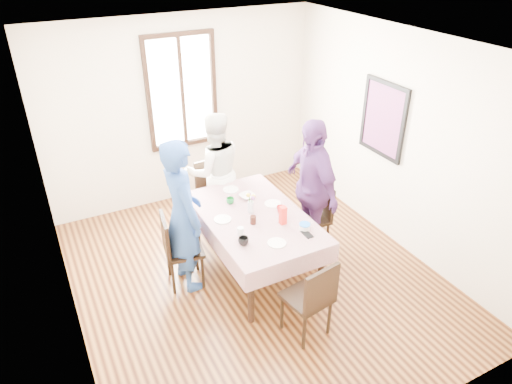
% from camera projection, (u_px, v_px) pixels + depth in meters
% --- Properties ---
extents(ground, '(4.50, 4.50, 0.00)m').
position_uv_depth(ground, '(255.00, 276.00, 5.64)').
color(ground, '#321509').
rests_on(ground, ground).
extents(back_wall, '(4.00, 0.00, 4.00)m').
position_uv_depth(back_wall, '(183.00, 112.00, 6.71)').
color(back_wall, beige).
rests_on(back_wall, ground).
extents(right_wall, '(0.00, 4.50, 4.50)m').
position_uv_depth(right_wall, '(399.00, 142.00, 5.77)').
color(right_wall, beige).
rests_on(right_wall, ground).
extents(window_frame, '(1.02, 0.06, 1.62)m').
position_uv_depth(window_frame, '(182.00, 92.00, 6.55)').
color(window_frame, black).
rests_on(window_frame, back_wall).
extents(window_pane, '(0.90, 0.02, 1.50)m').
position_uv_depth(window_pane, '(182.00, 91.00, 6.56)').
color(window_pane, white).
rests_on(window_pane, back_wall).
extents(art_poster, '(0.04, 0.76, 0.96)m').
position_uv_depth(art_poster, '(383.00, 119.00, 5.90)').
color(art_poster, red).
rests_on(art_poster, right_wall).
extents(dining_table, '(0.98, 1.67, 0.75)m').
position_uv_depth(dining_table, '(254.00, 243.00, 5.58)').
color(dining_table, black).
rests_on(dining_table, ground).
extents(tablecloth, '(1.10, 1.79, 0.01)m').
position_uv_depth(tablecloth, '(254.00, 216.00, 5.40)').
color(tablecloth, '#520414').
rests_on(tablecloth, dining_table).
extents(chair_left, '(0.48, 0.48, 0.91)m').
position_uv_depth(chair_left, '(184.00, 250.00, 5.34)').
color(chair_left, black).
rests_on(chair_left, ground).
extents(chair_right, '(0.45, 0.45, 0.91)m').
position_uv_depth(chair_right, '(310.00, 218.00, 5.91)').
color(chair_right, black).
rests_on(chair_right, ground).
extents(chair_far, '(0.45, 0.45, 0.91)m').
position_uv_depth(chair_far, '(216.00, 195.00, 6.43)').
color(chair_far, black).
rests_on(chair_far, ground).
extents(chair_near, '(0.48, 0.48, 0.91)m').
position_uv_depth(chair_near, '(307.00, 297.00, 4.66)').
color(chair_near, black).
rests_on(chair_near, ground).
extents(person_left, '(0.47, 0.68, 1.81)m').
position_uv_depth(person_left, '(183.00, 216.00, 5.12)').
color(person_left, navy).
rests_on(person_left, ground).
extents(person_far, '(0.87, 0.72, 1.64)m').
position_uv_depth(person_far, '(215.00, 172.00, 6.24)').
color(person_far, silver).
rests_on(person_far, ground).
extents(person_right, '(0.48, 1.06, 1.78)m').
position_uv_depth(person_right, '(311.00, 188.00, 5.69)').
color(person_right, '#562D6A').
rests_on(person_right, ground).
extents(mug_black, '(0.15, 0.15, 0.09)m').
position_uv_depth(mug_black, '(243.00, 241.00, 4.88)').
color(mug_black, black).
rests_on(mug_black, tablecloth).
extents(mug_flag, '(0.13, 0.13, 0.08)m').
position_uv_depth(mug_flag, '(280.00, 210.00, 5.43)').
color(mug_flag, red).
rests_on(mug_flag, tablecloth).
extents(mug_green, '(0.10, 0.10, 0.07)m').
position_uv_depth(mug_green, '(230.00, 201.00, 5.61)').
color(mug_green, '#0C7226').
rests_on(mug_green, tablecloth).
extents(serving_bowl, '(0.21, 0.21, 0.05)m').
position_uv_depth(serving_bowl, '(247.00, 196.00, 5.74)').
color(serving_bowl, white).
rests_on(serving_bowl, tablecloth).
extents(juice_carton, '(0.07, 0.07, 0.22)m').
position_uv_depth(juice_carton, '(283.00, 215.00, 5.20)').
color(juice_carton, red).
rests_on(juice_carton, tablecloth).
extents(butter_tub, '(0.12, 0.12, 0.06)m').
position_uv_depth(butter_tub, '(305.00, 227.00, 5.14)').
color(butter_tub, white).
rests_on(butter_tub, tablecloth).
extents(jam_jar, '(0.07, 0.07, 0.10)m').
position_uv_depth(jam_jar, '(253.00, 220.00, 5.23)').
color(jam_jar, black).
rests_on(jam_jar, tablecloth).
extents(drinking_glass, '(0.07, 0.07, 0.10)m').
position_uv_depth(drinking_glass, '(241.00, 232.00, 5.02)').
color(drinking_glass, silver).
rests_on(drinking_glass, tablecloth).
extents(smartphone, '(0.08, 0.16, 0.01)m').
position_uv_depth(smartphone, '(307.00, 234.00, 5.06)').
color(smartphone, black).
rests_on(smartphone, tablecloth).
extents(flower_vase, '(0.07, 0.07, 0.14)m').
position_uv_depth(flower_vase, '(251.00, 207.00, 5.43)').
color(flower_vase, silver).
rests_on(flower_vase, tablecloth).
extents(plate_left, '(0.20, 0.20, 0.01)m').
position_uv_depth(plate_left, '(223.00, 219.00, 5.31)').
color(plate_left, white).
rests_on(plate_left, tablecloth).
extents(plate_right, '(0.20, 0.20, 0.01)m').
position_uv_depth(plate_right, '(273.00, 204.00, 5.61)').
color(plate_right, white).
rests_on(plate_right, tablecloth).
extents(plate_far, '(0.20, 0.20, 0.01)m').
position_uv_depth(plate_far, '(231.00, 190.00, 5.91)').
color(plate_far, white).
rests_on(plate_far, tablecloth).
extents(plate_near, '(0.20, 0.20, 0.01)m').
position_uv_depth(plate_near, '(277.00, 243.00, 4.92)').
color(plate_near, white).
rests_on(plate_near, tablecloth).
extents(butter_lid, '(0.12, 0.12, 0.01)m').
position_uv_depth(butter_lid, '(305.00, 224.00, 5.12)').
color(butter_lid, blue).
rests_on(butter_lid, butter_tub).
extents(flower_bunch, '(0.09, 0.09, 0.10)m').
position_uv_depth(flower_bunch, '(251.00, 198.00, 5.37)').
color(flower_bunch, yellow).
rests_on(flower_bunch, flower_vase).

